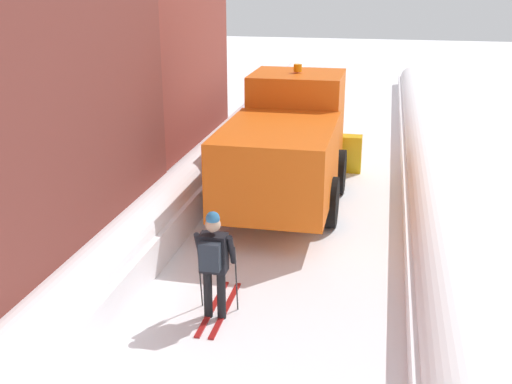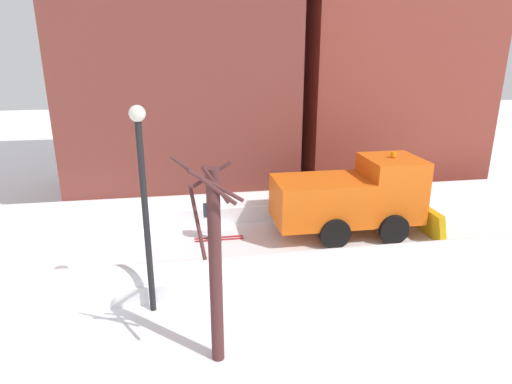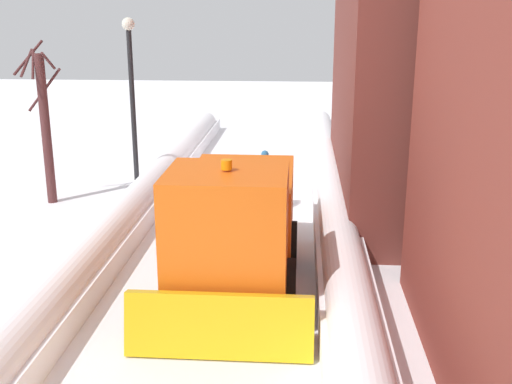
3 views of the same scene
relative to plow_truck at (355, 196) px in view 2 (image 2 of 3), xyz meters
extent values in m
plane|color=white|center=(0.49, -0.23, -1.48)|extent=(80.00, 80.00, 0.00)
cube|color=white|center=(-2.25, -0.23, -1.14)|extent=(1.10, 36.00, 0.67)
cylinder|color=white|center=(-2.25, -0.23, -0.81)|extent=(0.90, 34.20, 0.90)
cube|color=white|center=(3.23, -0.23, -1.21)|extent=(1.10, 36.00, 0.53)
cylinder|color=white|center=(3.23, -0.23, -0.95)|extent=(0.90, 34.20, 0.90)
cube|color=orange|center=(0.00, -1.32, -0.08)|extent=(2.30, 3.40, 1.60)
cube|color=orange|center=(0.00, 1.38, 0.27)|extent=(2.20, 2.00, 2.30)
cube|color=black|center=(0.00, 2.34, 0.78)|extent=(1.85, 0.06, 1.01)
cube|color=gold|center=(0.00, 2.73, -0.93)|extent=(3.20, 0.46, 1.13)
cylinder|color=orange|center=(0.00, 1.38, 1.54)|extent=(0.20, 0.20, 0.18)
cylinder|color=black|center=(-1.15, 1.08, -0.93)|extent=(0.25, 1.10, 1.10)
cylinder|color=black|center=(1.15, 1.08, -0.93)|extent=(0.25, 1.10, 1.10)
cylinder|color=black|center=(-1.15, -1.12, -0.93)|extent=(0.25, 1.10, 1.10)
cylinder|color=black|center=(1.15, -1.12, -0.93)|extent=(0.25, 1.10, 1.10)
cylinder|color=black|center=(-0.41, -5.31, -1.07)|extent=(0.14, 0.14, 0.82)
cylinder|color=black|center=(-0.19, -5.31, -1.07)|extent=(0.14, 0.14, 0.82)
cube|color=black|center=(-0.30, -5.31, -0.35)|extent=(0.42, 0.26, 0.62)
cube|color=#262D38|center=(-0.30, -5.52, -0.32)|extent=(0.32, 0.16, 0.44)
sphere|color=tan|center=(-0.30, -5.31, 0.12)|extent=(0.24, 0.24, 0.24)
sphere|color=teal|center=(-0.30, -5.31, 0.22)|extent=(0.22, 0.22, 0.22)
cylinder|color=black|center=(-0.56, -5.21, -0.32)|extent=(0.09, 0.33, 0.56)
cylinder|color=black|center=(-0.04, -5.21, -0.32)|extent=(0.09, 0.33, 0.56)
cube|color=maroon|center=(-0.41, -5.06, -1.46)|extent=(0.09, 1.80, 0.03)
cube|color=maroon|center=(-0.19, -5.06, -1.46)|extent=(0.09, 1.80, 0.03)
cylinder|color=#262628|center=(-0.60, -5.09, -0.88)|extent=(0.02, 0.19, 1.19)
cylinder|color=#262628|center=(0.00, -5.09, -0.88)|extent=(0.02, 0.19, 1.19)
cylinder|color=black|center=(-3.24, -6.52, 0.20)|extent=(0.12, 0.12, 3.34)
cube|color=black|center=(-3.24, -6.38, 2.32)|extent=(0.28, 0.24, 0.90)
sphere|color=red|center=(-3.24, -6.25, 2.60)|extent=(0.18, 0.18, 0.18)
sphere|color=gold|center=(-3.24, -6.25, 2.32)|extent=(0.18, 0.18, 0.18)
sphere|color=green|center=(-3.24, -6.25, 2.04)|extent=(0.18, 0.18, 0.18)
cylinder|color=black|center=(4.02, -7.22, 1.07)|extent=(0.16, 0.16, 5.09)
sphere|color=silver|center=(4.02, -7.22, 3.80)|extent=(0.40, 0.40, 0.40)
cylinder|color=#4F2929|center=(6.27, -5.67, 0.76)|extent=(0.28, 0.28, 4.48)
cylinder|color=#4F2929|center=(6.00, -5.66, 2.80)|extent=(0.10, 0.82, 0.56)
cylinder|color=#4F2929|center=(6.34, -6.01, 1.92)|extent=(1.04, 0.29, 1.29)
cylinder|color=#4F2929|center=(6.63, -5.63, 2.74)|extent=(0.16, 1.08, 0.75)
cylinder|color=#4F2929|center=(6.67, -5.86, 2.88)|extent=(0.50, 1.23, 0.97)
cylinder|color=#4F2929|center=(6.44, -5.62, 2.70)|extent=(0.20, 0.56, 0.84)
camera|label=1|loc=(2.13, -13.72, 3.73)|focal=43.76mm
camera|label=2|loc=(14.68, -6.23, 5.25)|focal=30.96mm
camera|label=3|loc=(-1.30, 12.03, 4.17)|focal=43.42mm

